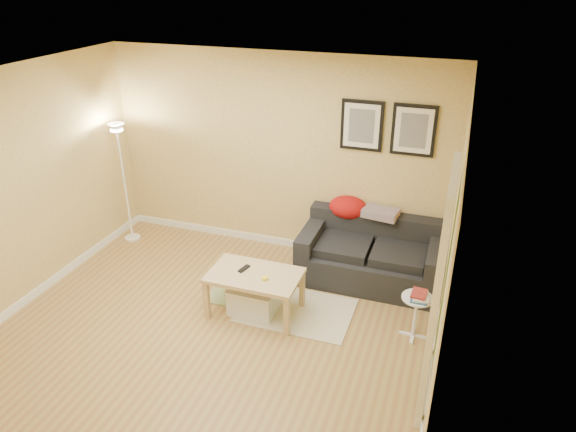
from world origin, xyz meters
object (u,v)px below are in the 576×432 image
object	(u,v)px
sofa	(371,253)
side_table	(415,317)
coffee_table	(255,293)
book_stack	(420,296)
storage_bin	(253,299)
floor_lamp	(125,187)

from	to	relation	value
sofa	side_table	distance (m)	1.14
coffee_table	side_table	distance (m)	1.72
sofa	book_stack	xyz separation A→B (m)	(0.66, -0.95, 0.15)
sofa	coffee_table	world-z (taller)	sofa
coffee_table	book_stack	distance (m)	1.76
side_table	book_stack	distance (m)	0.28
side_table	sofa	bearing A→B (deg)	124.47
sofa	storage_bin	world-z (taller)	sofa
side_table	book_stack	size ratio (longest dim) A/B	2.23
side_table	floor_lamp	bearing A→B (deg)	167.64
sofa	floor_lamp	size ratio (longest dim) A/B	1.02
side_table	coffee_table	bearing A→B (deg)	-175.25
sofa	side_table	bearing A→B (deg)	-55.53
storage_bin	book_stack	xyz separation A→B (m)	(1.76, 0.13, 0.36)
book_stack	floor_lamp	xyz separation A→B (m)	(-4.04, 0.90, 0.27)
sofa	storage_bin	xyz separation A→B (m)	(-1.10, -1.08, -0.21)
coffee_table	floor_lamp	distance (m)	2.58
coffee_table	sofa	bearing A→B (deg)	50.34
storage_bin	floor_lamp	world-z (taller)	floor_lamp
sofa	side_table	size ratio (longest dim) A/B	3.47
coffee_table	storage_bin	size ratio (longest dim) A/B	1.91
side_table	storage_bin	bearing A→B (deg)	-175.16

